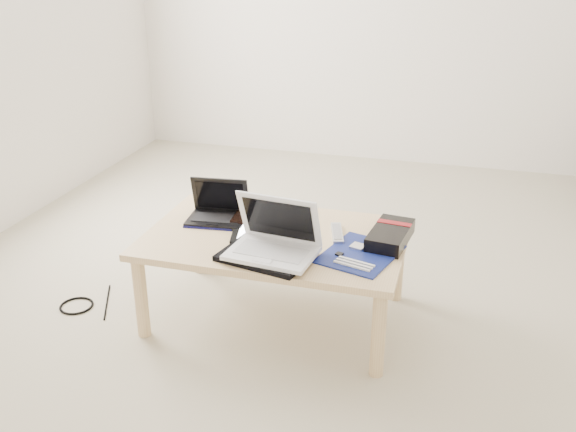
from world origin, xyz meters
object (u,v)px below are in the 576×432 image
(netbook, at_px, (218,211))
(coffee_table, at_px, (275,246))
(white_laptop, at_px, (274,241))
(gpu_box, at_px, (390,235))

(netbook, bearing_deg, coffee_table, -17.20)
(netbook, height_order, white_laptop, white_laptop)
(coffee_table, height_order, gpu_box, gpu_box)
(coffee_table, relative_size, netbook, 3.95)
(coffee_table, relative_size, white_laptop, 3.03)
(netbook, xyz_separation_m, white_laptop, (0.35, -0.28, 0.03))
(coffee_table, xyz_separation_m, gpu_box, (0.48, 0.07, 0.08))
(netbook, xyz_separation_m, gpu_box, (0.78, -0.02, -0.01))
(coffee_table, height_order, white_laptop, white_laptop)
(coffee_table, height_order, netbook, netbook)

